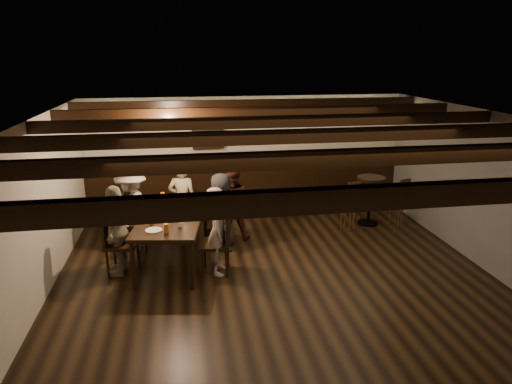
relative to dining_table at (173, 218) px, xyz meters
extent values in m
plane|color=black|center=(1.51, -1.29, -0.72)|extent=(7.00, 7.00, 0.00)
plane|color=black|center=(1.51, -1.29, 1.68)|extent=(7.00, 7.00, 0.00)
plane|color=beige|center=(1.51, 2.21, 0.48)|extent=(6.50, 0.00, 6.50)
plane|color=#565553|center=(4.76, -1.29, 0.48)|extent=(0.00, 7.00, 7.00)
plane|color=beige|center=(-1.74, -1.29, 0.48)|extent=(0.00, 7.00, 7.00)
cube|color=black|center=(1.51, 2.17, -0.17)|extent=(6.50, 0.08, 1.10)
cube|color=black|center=(0.71, 1.91, -0.50)|extent=(3.00, 0.45, 0.45)
cube|color=black|center=(0.71, 2.11, 1.03)|extent=(0.62, 0.12, 0.72)
cube|color=black|center=(0.71, 2.04, 1.03)|extent=(0.50, 0.02, 0.58)
cube|color=black|center=(1.51, -4.19, 1.59)|extent=(6.50, 0.10, 0.16)
cube|color=black|center=(1.51, -3.03, 1.59)|extent=(6.50, 0.10, 0.16)
cube|color=black|center=(1.51, -1.87, 1.59)|extent=(6.50, 0.10, 0.16)
cube|color=black|center=(1.51, -0.71, 1.59)|extent=(6.50, 0.10, 0.16)
cube|color=black|center=(1.51, 0.45, 1.59)|extent=(6.50, 0.10, 0.16)
cube|color=black|center=(1.51, 1.61, 1.59)|extent=(6.50, 0.10, 0.16)
sphere|color=#FFE099|center=(-1.24, 1.59, 1.47)|extent=(0.07, 0.07, 0.07)
sphere|color=#FFE099|center=(0.14, 1.59, 1.47)|extent=(0.07, 0.07, 0.07)
sphere|color=#FFE099|center=(1.51, 1.59, 1.47)|extent=(0.07, 0.07, 0.07)
sphere|color=#FFE099|center=(2.89, 1.59, 1.47)|extent=(0.07, 0.07, 0.07)
sphere|color=#FFE099|center=(4.26, 1.59, 1.47)|extent=(0.07, 0.07, 0.07)
cube|color=black|center=(0.00, 0.00, 0.03)|extent=(1.25, 2.21, 0.06)
cylinder|color=black|center=(-0.55, -0.91, -0.36)|extent=(0.06, 0.06, 0.72)
cylinder|color=black|center=(-0.25, 1.04, -0.36)|extent=(0.06, 0.06, 0.72)
cylinder|color=black|center=(0.25, -1.04, -0.36)|extent=(0.06, 0.06, 0.72)
cylinder|color=black|center=(0.55, 0.91, -0.36)|extent=(0.06, 0.06, 0.72)
cube|color=black|center=(-0.62, 0.55, -0.26)|extent=(0.51, 0.51, 0.05)
cube|color=black|center=(-0.82, 0.58, 0.01)|extent=(0.11, 0.45, 0.49)
cube|color=black|center=(-0.76, -0.34, -0.25)|extent=(0.52, 0.52, 0.05)
cube|color=black|center=(-0.96, -0.31, 0.02)|extent=(0.11, 0.45, 0.49)
cube|color=black|center=(0.76, 0.34, -0.31)|extent=(0.45, 0.45, 0.05)
cube|color=black|center=(0.94, 0.31, -0.07)|extent=(0.10, 0.39, 0.43)
cube|color=black|center=(0.62, -0.55, -0.26)|extent=(0.51, 0.51, 0.05)
cube|color=black|center=(0.82, -0.58, 0.01)|extent=(0.11, 0.44, 0.48)
imported|color=black|center=(-0.75, 1.03, -0.13)|extent=(0.63, 0.46, 1.18)
imported|color=#9D957D|center=(0.16, 1.04, -0.04)|extent=(0.54, 0.40, 1.37)
imported|color=#4D221A|center=(1.03, 0.75, -0.05)|extent=(0.72, 0.60, 1.34)
imported|color=gray|center=(-0.67, 0.56, -0.01)|extent=(0.66, 0.99, 1.42)
imported|color=gray|center=(-0.81, -0.33, -0.02)|extent=(0.46, 0.86, 1.39)
imported|color=black|center=(0.81, 0.33, -0.06)|extent=(0.52, 0.71, 1.33)
imported|color=#B5A499|center=(0.67, -0.56, -0.04)|extent=(0.40, 0.54, 1.36)
cylinder|color=#BF7219|center=(-0.17, 0.73, 0.13)|extent=(0.07, 0.07, 0.14)
cylinder|color=#BF7219|center=(0.35, 0.60, 0.13)|extent=(0.07, 0.07, 0.14)
cylinder|color=#BF7219|center=(-0.28, 0.14, 0.13)|extent=(0.07, 0.07, 0.14)
cylinder|color=silver|center=(0.33, 0.15, 0.13)|extent=(0.07, 0.07, 0.14)
cylinder|color=#BF7219|center=(-0.29, -0.41, 0.13)|extent=(0.07, 0.07, 0.14)
cylinder|color=silver|center=(0.11, -0.57, 0.13)|extent=(0.07, 0.07, 0.14)
cylinder|color=#BF7219|center=(-0.07, -0.80, 0.13)|extent=(0.07, 0.07, 0.14)
cylinder|color=white|center=(-0.25, -0.67, 0.07)|extent=(0.24, 0.24, 0.01)
cylinder|color=white|center=(0.13, -0.32, 0.07)|extent=(0.24, 0.24, 0.01)
cube|color=black|center=(-0.01, -0.05, 0.12)|extent=(0.15, 0.10, 0.12)
cylinder|color=beige|center=(0.16, 0.28, 0.09)|extent=(0.05, 0.05, 0.05)
cylinder|color=black|center=(3.74, 1.04, -0.70)|extent=(0.39, 0.39, 0.04)
cylinder|color=black|center=(3.74, 1.04, -0.26)|extent=(0.06, 0.06, 0.89)
cylinder|color=black|center=(3.74, 1.04, 0.21)|extent=(0.54, 0.54, 0.04)
cylinder|color=#392112|center=(3.24, 0.84, -0.06)|extent=(0.30, 0.30, 0.04)
cube|color=#392112|center=(3.28, 0.70, 0.10)|extent=(0.27, 0.09, 0.29)
cylinder|color=#392112|center=(4.24, 0.89, -0.06)|extent=(0.30, 0.30, 0.04)
cube|color=#392112|center=(4.30, 0.75, 0.10)|extent=(0.26, 0.12, 0.29)
camera|label=1|loc=(0.21, -6.90, 2.51)|focal=32.00mm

